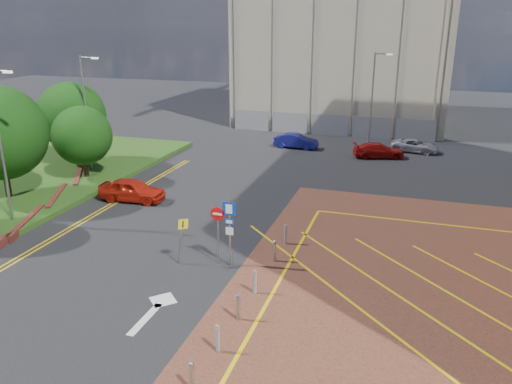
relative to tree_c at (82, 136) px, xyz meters
The scene contains 16 objects.
ground 17.10m from the tree_c, 36.53° to the right, with size 140.00×140.00×0.00m, color black.
retaining_wall 8.71m from the tree_c, 78.00° to the right, with size 6.06×20.33×0.40m.
tree_c is the anchor object (origin of this frame).
tree_d 4.30m from the tree_c, 135.00° to the left, with size 5.00×5.00×6.08m.
lamp_left_near 8.20m from the tree_c, 82.31° to the right, with size 1.53×0.16×8.00m.
lamp_left_far 2.65m from the tree_c, 114.71° to the left, with size 1.53×0.16×8.00m.
lamp_back 25.19m from the tree_c, 45.68° to the left, with size 1.53×0.16×8.00m.
sign_cluster 16.53m from the tree_c, 33.16° to the right, with size 1.17×0.12×3.20m.
warning_sign 15.35m from the tree_c, 38.78° to the right, with size 0.55×0.38×2.24m.
bollard_row 19.83m from the tree_c, 36.44° to the right, with size 0.14×11.14×0.90m.
construction_building 33.81m from the tree_c, 65.77° to the left, with size 21.20×19.20×22.00m, color #B4A893.
construction_fence 24.80m from the tree_c, 54.06° to the left, with size 21.60×0.06×2.00m, color gray.
car_red_left 6.34m from the tree_c, 27.04° to the right, with size 1.64×4.08×1.39m, color red.
car_blue_back 18.24m from the tree_c, 49.93° to the left, with size 1.33×3.80×1.25m, color navy.
car_red_back 22.77m from the tree_c, 33.90° to the left, with size 1.66×4.08×1.18m, color #A20F0D.
car_silver_back 26.69m from the tree_c, 35.76° to the left, with size 1.79×3.89×1.08m, color silver.
Camera 1 is at (7.77, -17.97, 10.39)m, focal length 35.00 mm.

